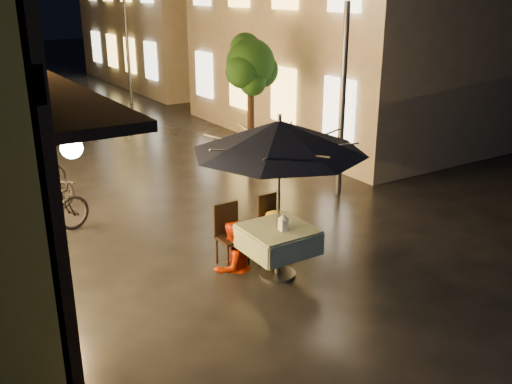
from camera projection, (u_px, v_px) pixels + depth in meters
ground at (273, 265)px, 8.90m from camera, size 90.00×90.00×0.00m
east_building_near at (362, 13)px, 16.71m from camera, size 7.30×9.30×6.80m
street_tree at (251, 66)px, 12.89m from camera, size 1.43×1.20×3.15m
streetlamp_near at (345, 52)px, 11.03m from camera, size 0.36×0.36×4.23m
streetlamp_far at (126, 23)px, 20.57m from camera, size 0.36×0.36×4.23m
cafe_table at (278, 239)px, 8.41m from camera, size 0.99×0.99×0.78m
patio_umbrella at (279, 136)px, 7.88m from camera, size 2.51×2.51×2.46m
cafe_chair_left at (229, 231)px, 8.81m from camera, size 0.42×0.42×0.97m
cafe_chair_right at (272, 221)px, 9.21m from camera, size 0.42×0.42×0.97m
table_lantern at (283, 222)px, 8.19m from camera, size 0.16×0.16×0.25m
person_orange at (232, 224)px, 8.58m from camera, size 0.83×0.71×1.48m
person_yellow at (277, 212)px, 9.00m from camera, size 1.08×0.79×1.49m
bicycle_0 at (40, 213)px, 9.62m from camera, size 2.01×1.24×1.00m
bicycle_1 at (25, 188)px, 10.75m from camera, size 1.82×0.79×1.06m
bicycle_2 at (24, 176)px, 11.68m from camera, size 1.87×0.99×0.93m
bicycle_3 at (5, 152)px, 13.11m from camera, size 1.82×1.06×1.05m
bicycle_4 at (8, 145)px, 14.04m from camera, size 1.72×0.60×0.90m
bicycle_5 at (8, 133)px, 14.80m from camera, size 1.84×0.62×1.09m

